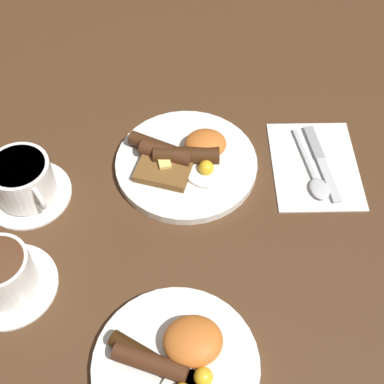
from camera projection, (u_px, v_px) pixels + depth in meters
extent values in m
plane|color=#4C301C|center=(186.00, 167.00, 0.93)|extent=(3.00, 3.00, 0.00)
cylinder|color=white|center=(186.00, 164.00, 0.92)|extent=(0.24, 0.24, 0.01)
cylinder|color=white|center=(208.00, 170.00, 0.90)|extent=(0.08, 0.08, 0.01)
sphere|color=yellow|center=(206.00, 168.00, 0.89)|extent=(0.03, 0.03, 0.03)
ellipsoid|color=orange|center=(205.00, 144.00, 0.92)|extent=(0.07, 0.06, 0.03)
cylinder|color=#402210|center=(158.00, 147.00, 0.92)|extent=(0.11, 0.07, 0.03)
cylinder|color=#4A2715|center=(166.00, 153.00, 0.91)|extent=(0.09, 0.06, 0.03)
cylinder|color=#3C200F|center=(184.00, 154.00, 0.91)|extent=(0.11, 0.04, 0.03)
cube|color=brown|center=(165.00, 167.00, 0.90)|extent=(0.11, 0.10, 0.01)
cube|color=#F4E072|center=(165.00, 163.00, 0.89)|extent=(0.02, 0.02, 0.01)
cylinder|color=white|center=(176.00, 366.00, 0.71)|extent=(0.22, 0.22, 0.01)
cylinder|color=white|center=(201.00, 378.00, 0.69)|extent=(0.07, 0.07, 0.01)
sphere|color=yellow|center=(201.00, 377.00, 0.68)|extent=(0.03, 0.03, 0.03)
ellipsoid|color=orange|center=(193.00, 341.00, 0.70)|extent=(0.08, 0.07, 0.04)
cylinder|color=#331C0A|center=(140.00, 354.00, 0.70)|extent=(0.09, 0.07, 0.02)
cylinder|color=#4A2715|center=(150.00, 362.00, 0.69)|extent=(0.10, 0.06, 0.03)
cylinder|color=white|center=(28.00, 193.00, 0.89)|extent=(0.14, 0.14, 0.01)
cylinder|color=white|center=(22.00, 179.00, 0.86)|extent=(0.10, 0.10, 0.07)
cylinder|color=#56331E|center=(17.00, 166.00, 0.83)|extent=(0.09, 0.09, 0.00)
torus|color=white|center=(37.00, 197.00, 0.83)|extent=(0.03, 0.04, 0.05)
cylinder|color=white|center=(9.00, 285.00, 0.79)|extent=(0.14, 0.14, 0.01)
cylinder|color=white|center=(2.00, 272.00, 0.75)|extent=(0.09, 0.09, 0.07)
cube|color=white|center=(315.00, 165.00, 0.93)|extent=(0.16, 0.21, 0.01)
cube|color=silver|center=(329.00, 180.00, 0.90)|extent=(0.02, 0.09, 0.00)
cube|color=#9E9EA3|center=(314.00, 143.00, 0.95)|extent=(0.02, 0.08, 0.01)
ellipsoid|color=silver|center=(320.00, 189.00, 0.89)|extent=(0.04, 0.05, 0.01)
cube|color=silver|center=(304.00, 154.00, 0.94)|extent=(0.02, 0.12, 0.00)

